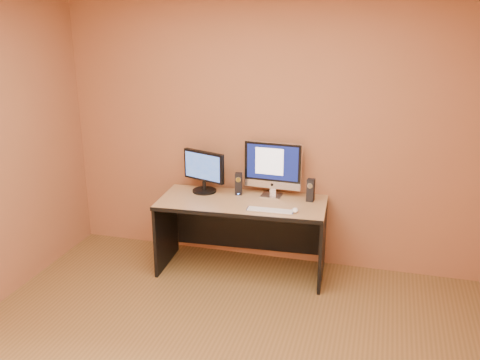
# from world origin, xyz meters

# --- Properties ---
(walls) EXTENTS (4.00, 4.00, 2.60)m
(walls) POSITION_xyz_m (0.00, 0.00, 1.30)
(walls) COLOR #975B3C
(walls) RESTS_ON ground
(desk) EXTENTS (1.56, 0.76, 0.71)m
(desk) POSITION_xyz_m (-0.16, 1.63, 0.35)
(desk) COLOR tan
(desk) RESTS_ON ground
(imac) EXTENTS (0.55, 0.23, 0.53)m
(imac) POSITION_xyz_m (0.07, 1.84, 0.97)
(imac) COLOR silver
(imac) RESTS_ON desk
(second_monitor) EXTENTS (0.51, 0.37, 0.40)m
(second_monitor) POSITION_xyz_m (-0.58, 1.78, 0.91)
(second_monitor) COLOR black
(second_monitor) RESTS_ON desk
(speaker_left) EXTENTS (0.08, 0.08, 0.21)m
(speaker_left) POSITION_xyz_m (-0.24, 1.80, 0.81)
(speaker_left) COLOR black
(speaker_left) RESTS_ON desk
(speaker_right) EXTENTS (0.07, 0.08, 0.21)m
(speaker_right) POSITION_xyz_m (0.44, 1.80, 0.81)
(speaker_right) COLOR black
(speaker_right) RESTS_ON desk
(keyboard) EXTENTS (0.41, 0.12, 0.02)m
(keyboard) POSITION_xyz_m (0.14, 1.44, 0.72)
(keyboard) COLOR silver
(keyboard) RESTS_ON desk
(mouse) EXTENTS (0.07, 0.11, 0.03)m
(mouse) POSITION_xyz_m (0.36, 1.49, 0.72)
(mouse) COLOR white
(mouse) RESTS_ON desk
(cable_a) EXTENTS (0.13, 0.18, 0.01)m
(cable_a) POSITION_xyz_m (0.10, 1.91, 0.71)
(cable_a) COLOR black
(cable_a) RESTS_ON desk
(cable_b) EXTENTS (0.05, 0.17, 0.01)m
(cable_b) POSITION_xyz_m (-0.00, 1.92, 0.71)
(cable_b) COLOR black
(cable_b) RESTS_ON desk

